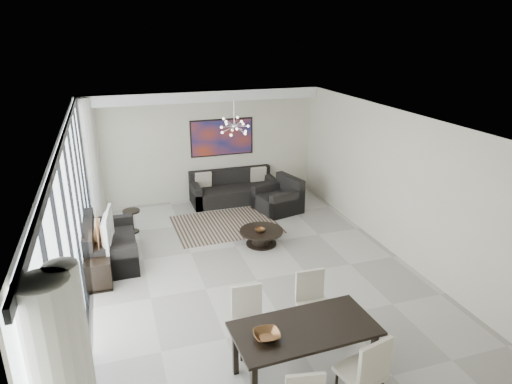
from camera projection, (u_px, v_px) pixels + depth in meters
name	position (u px, v px, depth m)	size (l,w,h in m)	color
room_shell	(282.00, 204.00, 8.01)	(6.00, 9.00, 2.90)	#A8A39B
window_wall	(82.00, 227.00, 7.03)	(0.37, 8.95, 2.90)	silver
soffit	(203.00, 96.00, 11.27)	(5.98, 0.40, 0.26)	white
painting	(222.00, 137.00, 11.95)	(1.68, 0.04, 0.98)	#A53317
chandelier	(234.00, 126.00, 9.89)	(0.66, 0.66, 0.71)	silver
rug	(226.00, 224.00, 10.71)	(2.36, 1.81, 0.01)	black
coffee_table	(261.00, 236.00, 9.69)	(0.93, 0.93, 0.33)	black
bowl_coffee	(260.00, 230.00, 9.57)	(0.22, 0.22, 0.07)	brown
sofa_main	(233.00, 191.00, 12.11)	(2.23, 0.91, 0.81)	black
loveseat	(108.00, 247.00, 8.98)	(0.96, 1.70, 0.85)	black
armchair	(279.00, 200.00, 11.47)	(1.17, 1.21, 0.84)	black
side_table	(132.00, 218.00, 10.22)	(0.39, 0.39, 0.53)	black
tv_console	(97.00, 258.00, 8.62)	(0.48, 1.71, 0.54)	black
television	(103.00, 229.00, 8.46)	(1.07, 0.14, 0.61)	gray
dining_table	(305.00, 333.00, 5.84)	(1.88, 1.00, 0.77)	black
dining_chair_se	(367.00, 369.00, 5.33)	(0.58, 0.58, 1.05)	beige
dining_chair_nw	(249.00, 314.00, 6.44)	(0.46, 0.46, 0.96)	beige
dining_chair_ne	(312.00, 298.00, 6.81)	(0.47, 0.47, 0.98)	beige
bowl_dining	(267.00, 335.00, 5.59)	(0.33, 0.33, 0.08)	brown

